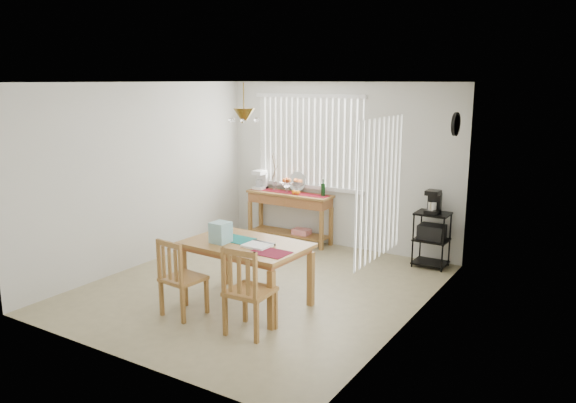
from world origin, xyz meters
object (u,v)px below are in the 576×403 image
Objects in this scene: sideboard at (290,205)px; dining_table at (246,250)px; chair_right at (248,291)px; chair_left at (181,278)px; cart_items at (434,202)px; wire_cart at (432,234)px.

dining_table is (0.96, -2.54, 0.06)m from sideboard.
chair_right reaches higher than sideboard.
dining_table is 0.82m from chair_left.
wire_cart is at bearing -90.00° from cart_items.
sideboard is 1.84× the size of wire_cart.
chair_right reaches higher than chair_left.
chair_right is (-0.94, -3.16, -0.00)m from wire_cart.
cart_items reaches higher than chair_right.
cart_items reaches higher than sideboard.
cart_items is (0.00, 0.01, 0.47)m from wire_cart.
chair_right is (1.45, -3.19, -0.14)m from sideboard.
sideboard is at bearing 99.28° from chair_left.
cart_items reaches higher than chair_left.
sideboard is 2.39m from wire_cart.
sideboard is 4.47× the size of cart_items.
sideboard is 1.51× the size of chair_right.
wire_cart is at bearing 60.53° from dining_table.
chair_left is at bearing -120.29° from cart_items.
dining_table is 0.83m from chair_right.
dining_table is at bearing -119.47° from wire_cart.
wire_cart is 2.90m from dining_table.
chair_left reaches higher than wire_cart.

